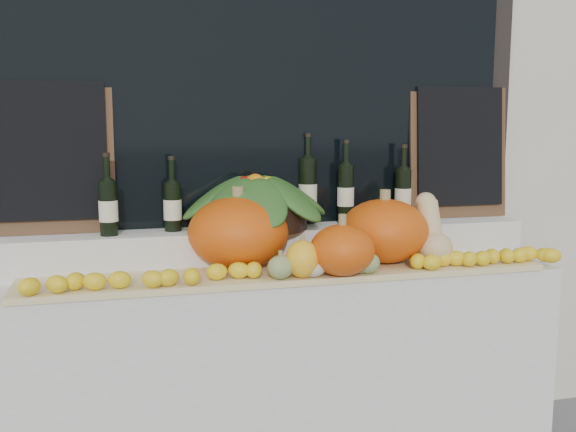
{
  "coord_description": "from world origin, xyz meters",
  "views": [
    {
      "loc": [
        -0.65,
        -1.02,
        1.5
      ],
      "look_at": [
        0.0,
        1.45,
        1.12
      ],
      "focal_mm": 40.0,
      "sensor_mm": 36.0,
      "label": 1
    }
  ],
  "objects_px": {
    "butternut_squash": "(432,235)",
    "produce_bowl": "(255,201)",
    "pumpkin_left": "(238,232)",
    "pumpkin_right": "(384,231)",
    "wine_bottle_tall": "(308,190)"
  },
  "relations": [
    {
      "from": "butternut_squash",
      "to": "produce_bowl",
      "type": "height_order",
      "value": "produce_bowl"
    },
    {
      "from": "pumpkin_left",
      "to": "pumpkin_right",
      "type": "relative_size",
      "value": 1.1
    },
    {
      "from": "pumpkin_left",
      "to": "butternut_squash",
      "type": "bearing_deg",
      "value": -8.65
    },
    {
      "from": "pumpkin_right",
      "to": "wine_bottle_tall",
      "type": "height_order",
      "value": "wine_bottle_tall"
    },
    {
      "from": "pumpkin_left",
      "to": "wine_bottle_tall",
      "type": "bearing_deg",
      "value": 32.94
    },
    {
      "from": "pumpkin_left",
      "to": "pumpkin_right",
      "type": "bearing_deg",
      "value": -5.34
    },
    {
      "from": "pumpkin_right",
      "to": "butternut_squash",
      "type": "bearing_deg",
      "value": -18.97
    },
    {
      "from": "pumpkin_left",
      "to": "butternut_squash",
      "type": "relative_size",
      "value": 1.4
    },
    {
      "from": "pumpkin_left",
      "to": "pumpkin_right",
      "type": "distance_m",
      "value": 0.62
    },
    {
      "from": "pumpkin_left",
      "to": "produce_bowl",
      "type": "xyz_separation_m",
      "value": [
        0.1,
        0.15,
        0.11
      ]
    },
    {
      "from": "pumpkin_right",
      "to": "wine_bottle_tall",
      "type": "xyz_separation_m",
      "value": [
        -0.25,
        0.29,
        0.15
      ]
    },
    {
      "from": "pumpkin_right",
      "to": "produce_bowl",
      "type": "relative_size",
      "value": 0.55
    },
    {
      "from": "butternut_squash",
      "to": "wine_bottle_tall",
      "type": "height_order",
      "value": "wine_bottle_tall"
    },
    {
      "from": "butternut_squash",
      "to": "produce_bowl",
      "type": "relative_size",
      "value": 0.43
    },
    {
      "from": "butternut_squash",
      "to": "wine_bottle_tall",
      "type": "bearing_deg",
      "value": 140.85
    }
  ]
}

